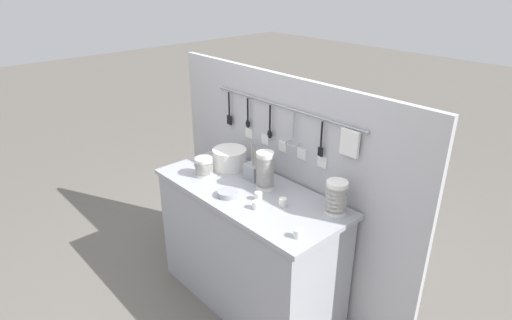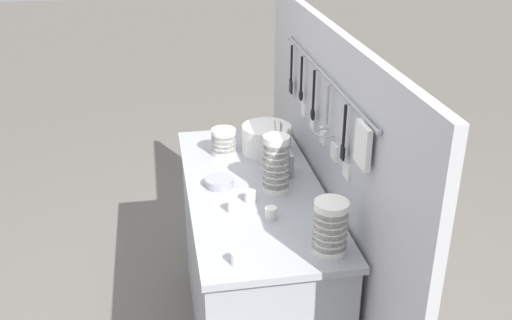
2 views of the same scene
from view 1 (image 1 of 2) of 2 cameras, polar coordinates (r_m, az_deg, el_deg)
ground_plane at (r=3.34m, az=-0.85°, el=-17.80°), size 20.00×20.00×0.00m
counter at (r=3.05m, az=-0.91°, el=-11.48°), size 1.38×0.60×0.91m
back_wall at (r=3.06m, az=3.77°, el=-3.56°), size 2.18×0.11×1.61m
bowl_stack_back_corner at (r=2.76m, az=1.22°, el=-1.46°), size 0.11×0.11×0.26m
bowl_stack_tall_left at (r=2.55m, az=10.63°, el=-4.95°), size 0.13×0.13×0.21m
bowl_stack_wide_centre at (r=2.99m, az=-6.94°, el=-0.92°), size 0.12×0.12×0.13m
plate_stack at (r=3.09m, az=-3.53°, el=0.20°), size 0.25×0.25×0.14m
steel_mixing_bowl at (r=2.74m, az=-3.81°, el=-4.47°), size 0.13×0.13×0.04m
cutlery_caddy at (r=2.93m, az=-0.22°, el=-1.47°), size 0.11×0.11×0.27m
cup_beside_plates at (r=2.63m, az=3.58°, el=-5.61°), size 0.05×0.05×0.05m
cup_back_left at (r=2.59m, az=0.02°, el=-6.02°), size 0.05×0.05×0.05m
cup_by_caddy at (r=2.35m, az=5.62°, el=-9.72°), size 0.05×0.05×0.05m
cup_mid_row at (r=2.69m, az=0.33°, el=-4.83°), size 0.05×0.05×0.05m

